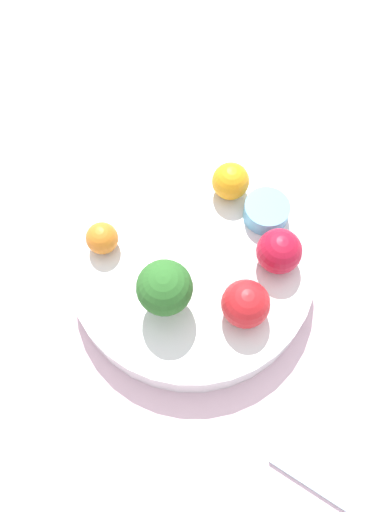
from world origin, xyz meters
name	(u,v)px	position (x,y,z in m)	size (l,w,h in m)	color
ground_plane	(192,281)	(0.00, 0.00, 0.00)	(6.00, 6.00, 0.00)	gray
table_surface	(192,278)	(0.00, 0.00, 0.01)	(1.20, 1.20, 0.02)	silver
bowl	(192,267)	(0.00, 0.00, 0.04)	(0.27, 0.27, 0.04)	white
broccoli	(165,288)	(-0.05, 0.02, 0.10)	(0.06, 0.06, 0.07)	#8CB76B
apple_red	(279,251)	(0.01, -0.09, 0.08)	(0.05, 0.05, 0.05)	#B7142D
apple_green	(246,304)	(-0.05, -0.06, 0.08)	(0.05, 0.05, 0.05)	red
orange_front	(231,181)	(0.09, -0.03, 0.08)	(0.04, 0.04, 0.04)	orange
orange_back	(102,238)	(0.01, 0.10, 0.08)	(0.03, 0.03, 0.03)	orange
small_cup	(266,211)	(0.06, -0.08, 0.07)	(0.05, 0.05, 0.02)	#66B2DB
napkin	(351,442)	(-0.16, -0.17, 0.02)	(0.16, 0.16, 0.01)	silver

